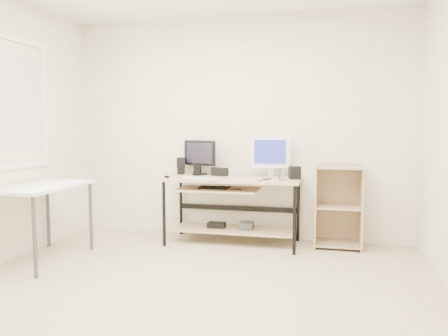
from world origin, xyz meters
The scene contains 16 objects.
room centered at (-0.14, 0.04, 1.32)m, with size 4.01×4.01×2.62m.
desk centered at (-0.03, 1.66, 0.54)m, with size 1.50×0.65×0.75m.
side_table centered at (-1.68, 0.60, 0.67)m, with size 0.60×1.00×0.75m.
shelf_unit centered at (1.15, 1.82, 0.45)m, with size 0.50×0.40×0.90m.
black_monitor centered at (-0.44, 1.86, 0.98)m, with size 0.42×0.22×0.41m.
white_imac centered at (0.40, 1.81, 1.02)m, with size 0.44×0.14×0.47m.
keyboard centered at (-0.32, 1.44, 0.76)m, with size 0.43×0.12×0.01m, color white.
mouse centered at (0.33, 1.44, 0.77)m, with size 0.07×0.10×0.04m, color #AAAAAF.
center_speaker centered at (-0.18, 1.79, 0.80)m, with size 0.19×0.08×0.09m, color black.
speaker_left centered at (-0.68, 1.87, 0.85)m, with size 0.13×0.13×0.20m.
speaker_right centered at (0.68, 1.67, 0.82)m, with size 0.11×0.11×0.14m, color black.
audio_controller centered at (-0.45, 1.75, 0.82)m, with size 0.07×0.05×0.15m, color black.
volume_puck centered at (-0.71, 1.47, 0.76)m, with size 0.06×0.06×0.02m, color black.
smartphone centered at (0.40, 1.57, 0.75)m, with size 0.06×0.11×0.01m, color black.
coaster centered at (0.57, 1.48, 0.75)m, with size 0.08×0.08×0.01m, color tan.
drinking_glass centered at (0.57, 1.48, 0.82)m, with size 0.06×0.06×0.12m, color white.
Camera 1 is at (1.02, -3.07, 1.30)m, focal length 35.00 mm.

